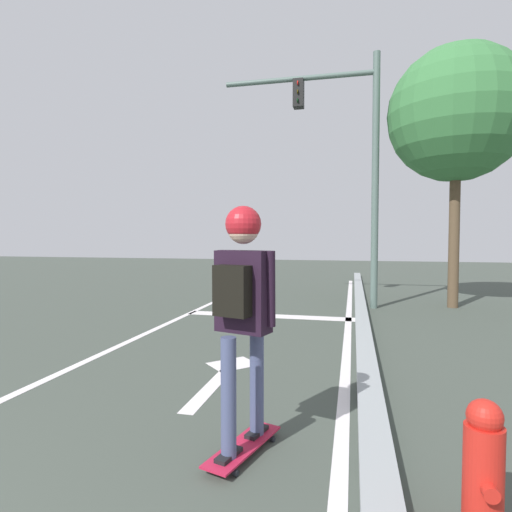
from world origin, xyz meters
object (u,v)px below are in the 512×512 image
traffic_signal_mast (345,144)px  fire_hydrant (483,473)px  roadside_tree (457,115)px  skateboard (244,446)px  skater (242,292)px

traffic_signal_mast → fire_hydrant: (0.88, -7.50, -3.39)m
fire_hydrant → roadside_tree: (1.59, 8.01, 4.02)m
skateboard → fire_hydrant: size_ratio=1.07×
fire_hydrant → roadside_tree: roadside_tree is taller
traffic_signal_mast → skateboard: bearing=-94.8°
skater → roadside_tree: bearing=67.7°
skateboard → fire_hydrant: bearing=-22.2°
skater → fire_hydrant: 1.78m
fire_hydrant → roadside_tree: size_ratio=0.13×
skateboard → fire_hydrant: (1.46, -0.59, 0.33)m
skateboard → fire_hydrant: 1.61m
skateboard → roadside_tree: 9.12m
fire_hydrant → skater: bearing=158.4°
roadside_tree → skateboard: bearing=-112.3°
traffic_signal_mast → fire_hydrant: size_ratio=7.44×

